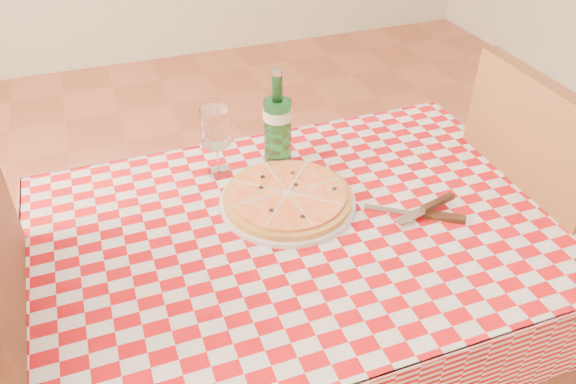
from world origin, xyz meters
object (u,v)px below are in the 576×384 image
water_bottle (278,119)px  wine_glass (217,143)px  pizza_plate (288,197)px  chair_near (539,218)px  dining_table (304,254)px

water_bottle → wine_glass: bearing=177.6°
wine_glass → pizza_plate: bearing=-56.8°
chair_near → wine_glass: size_ratio=5.39×
chair_near → water_bottle: chair_near is taller
pizza_plate → wine_glass: wine_glass is taller
water_bottle → pizza_plate: bearing=-102.2°
dining_table → water_bottle: (0.03, 0.28, 0.24)m
pizza_plate → wine_glass: size_ratio=1.78×
water_bottle → wine_glass: 0.17m
wine_glass → water_bottle: bearing=-2.4°
pizza_plate → chair_near: bearing=-9.3°
chair_near → pizza_plate: (-0.74, 0.12, 0.18)m
pizza_plate → water_bottle: 0.23m
dining_table → wine_glass: size_ratio=6.19×
dining_table → pizza_plate: (-0.01, 0.09, 0.12)m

